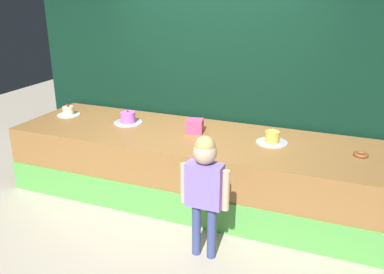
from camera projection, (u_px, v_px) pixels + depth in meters
The scene contains 9 objects.
ground_plane at pixel (170, 221), 4.39m from camera, with size 12.00×12.00×0.00m, color #BCB29E.
stage_platform at pixel (192, 166), 4.79m from camera, with size 4.22×1.26×0.78m.
curtain_backdrop at pixel (214, 59), 5.03m from camera, with size 4.97×0.08×3.06m, color black.
child_figure at pixel (205, 181), 3.57m from camera, with size 0.46×0.21×1.18m.
pink_box at pixel (195, 126), 4.71m from camera, with size 0.18×0.18×0.16m, color #EC4C83.
donut at pixel (361, 155), 4.06m from camera, with size 0.14×0.14×0.04m, color brown.
cake_left at pixel (68, 112), 5.36m from camera, with size 0.29×0.29×0.15m.
cake_center at pixel (128, 118), 5.05m from camera, with size 0.36×0.36×0.16m.
cake_right at pixel (272, 138), 4.40m from camera, with size 0.34×0.34×0.17m.
Camera 1 is at (1.64, -3.45, 2.35)m, focal length 38.31 mm.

